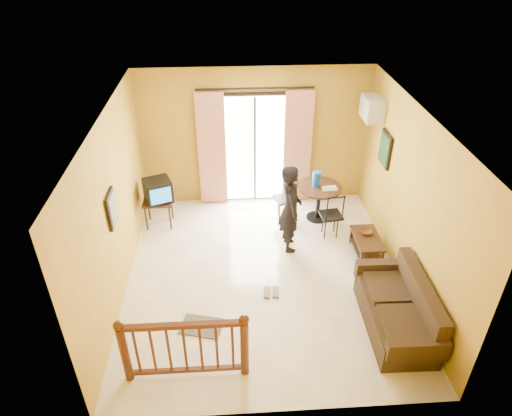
{
  "coord_description": "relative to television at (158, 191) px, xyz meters",
  "views": [
    {
      "loc": [
        -0.5,
        -5.81,
        5.07
      ],
      "look_at": [
        -0.12,
        0.2,
        1.22
      ],
      "focal_mm": 32.0,
      "sensor_mm": 36.0,
      "label": 1
    }
  ],
  "objects": [
    {
      "name": "air_conditioner",
      "position": [
        3.96,
        0.31,
        1.39
      ],
      "size": [
        0.31,
        0.6,
        0.4
      ],
      "color": "silver",
      "rests_on": "room_shell"
    },
    {
      "name": "botanical_print",
      "position": [
        4.08,
        -0.34,
        0.89
      ],
      "size": [
        0.05,
        0.5,
        0.6
      ],
      "color": "black",
      "rests_on": "room_shell"
    },
    {
      "name": "bowl",
      "position": [
        3.72,
        -1.06,
        -0.37
      ],
      "size": [
        0.26,
        0.26,
        0.07
      ],
      "primitive_type": "imported",
      "rotation": [
        0.0,
        0.0,
        -0.22
      ],
      "color": "#52331C",
      "rests_on": "coffee_table"
    },
    {
      "name": "coffee_table",
      "position": [
        3.72,
        -1.17,
        -0.52
      ],
      "size": [
        0.44,
        0.8,
        0.36
      ],
      "color": "black",
      "rests_on": "ground"
    },
    {
      "name": "tv_table",
      "position": [
        -0.03,
        0.0,
        -0.29
      ],
      "size": [
        0.54,
        0.45,
        0.54
      ],
      "color": "black",
      "rests_on": "ground"
    },
    {
      "name": "sofa",
      "position": [
        3.72,
        -2.88,
        -0.45
      ],
      "size": [
        0.84,
        1.75,
        0.83
      ],
      "rotation": [
        0.0,
        0.0,
        -0.02
      ],
      "color": "#332313",
      "rests_on": "ground"
    },
    {
      "name": "doormat",
      "position": [
        0.86,
        -2.71,
        -0.75
      ],
      "size": [
        0.68,
        0.54,
        0.02
      ],
      "primitive_type": "cube",
      "rotation": [
        0.0,
        0.0,
        -0.26
      ],
      "color": "#4E483F",
      "rests_on": "ground"
    },
    {
      "name": "dining_table",
      "position": [
        3.06,
        0.02,
        -0.19
      ],
      "size": [
        0.86,
        0.86,
        0.72
      ],
      "color": "black",
      "rests_on": "ground"
    },
    {
      "name": "ground",
      "position": [
        1.87,
        -1.64,
        -0.76
      ],
      "size": [
        5.0,
        5.0,
        0.0
      ],
      "primitive_type": "plane",
      "color": "beige",
      "rests_on": "ground"
    },
    {
      "name": "picture_left",
      "position": [
        -0.35,
        -1.84,
        0.79
      ],
      "size": [
        0.05,
        0.42,
        0.52
      ],
      "color": "black",
      "rests_on": "room_shell"
    },
    {
      "name": "water_jug",
      "position": [
        3.0,
        0.05,
        0.11
      ],
      "size": [
        0.16,
        0.16,
        0.3
      ],
      "primitive_type": "cylinder",
      "color": "#124AAE",
      "rests_on": "dining_table"
    },
    {
      "name": "room_shell",
      "position": [
        1.87,
        -1.64,
        0.94
      ],
      "size": [
        5.0,
        5.0,
        5.0
      ],
      "color": "white",
      "rests_on": "ground"
    },
    {
      "name": "standing_person",
      "position": [
        2.38,
        -0.86,
        0.06
      ],
      "size": [
        0.42,
        0.62,
        1.64
      ],
      "primitive_type": "imported",
      "rotation": [
        0.0,
        0.0,
        1.62
      ],
      "color": "black",
      "rests_on": "ground"
    },
    {
      "name": "balcony_door",
      "position": [
        1.87,
        0.79,
        0.43
      ],
      "size": [
        2.25,
        0.14,
        2.46
      ],
      "color": "black",
      "rests_on": "ground"
    },
    {
      "name": "serving_tray",
      "position": [
        3.23,
        -0.08,
        -0.03
      ],
      "size": [
        0.29,
        0.19,
        0.02
      ],
      "primitive_type": "cube",
      "rotation": [
        0.0,
        0.0,
        0.05
      ],
      "color": "#F4E2D0",
      "rests_on": "dining_table"
    },
    {
      "name": "stair_balustrade",
      "position": [
        0.72,
        -3.54,
        -0.2
      ],
      "size": [
        1.63,
        0.13,
        1.04
      ],
      "color": "#471E0F",
      "rests_on": "ground"
    },
    {
      "name": "dining_chairs",
      "position": [
        2.8,
        -0.26,
        -0.76
      ],
      "size": [
        1.24,
        1.1,
        0.95
      ],
      "color": "black",
      "rests_on": "ground"
    },
    {
      "name": "sandals",
      "position": [
        1.95,
        -2.07,
        -0.75
      ],
      "size": [
        0.27,
        0.26,
        0.03
      ],
      "color": "#52331C",
      "rests_on": "ground"
    },
    {
      "name": "television",
      "position": [
        0.0,
        0.0,
        0.0
      ],
      "size": [
        0.6,
        0.58,
        0.43
      ],
      "rotation": [
        0.0,
        0.0,
        0.37
      ],
      "color": "black",
      "rests_on": "tv_table"
    }
  ]
}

